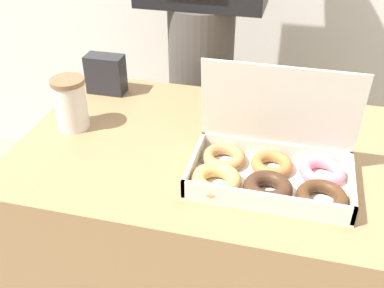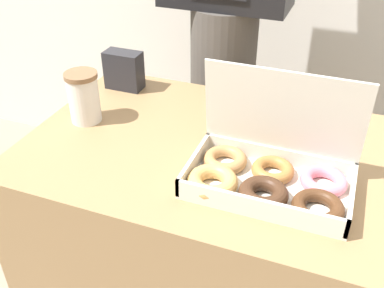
{
  "view_description": "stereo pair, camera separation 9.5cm",
  "coord_description": "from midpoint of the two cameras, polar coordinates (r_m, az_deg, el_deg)",
  "views": [
    {
      "loc": [
        0.16,
        -0.88,
        1.34
      ],
      "look_at": [
        -0.03,
        -0.11,
        0.82
      ],
      "focal_mm": 42.0,
      "sensor_mm": 36.0,
      "label": 1
    },
    {
      "loc": [
        0.25,
        -0.86,
        1.34
      ],
      "look_at": [
        -0.03,
        -0.11,
        0.82
      ],
      "focal_mm": 42.0,
      "sensor_mm": 36.0,
      "label": 2
    }
  ],
  "objects": [
    {
      "name": "coffee_cup",
      "position": [
        1.17,
        -17.45,
        4.85
      ],
      "size": [
        0.08,
        0.08,
        0.13
      ],
      "color": "silver",
      "rests_on": "table"
    },
    {
      "name": "donut_box",
      "position": [
        0.95,
        6.98,
        -3.13
      ],
      "size": [
        0.36,
        0.23,
        0.24
      ],
      "color": "silver",
      "rests_on": "table"
    },
    {
      "name": "napkin_holder",
      "position": [
        1.34,
        -12.94,
        8.6
      ],
      "size": [
        0.11,
        0.06,
        0.11
      ],
      "color": "#232328",
      "rests_on": "table"
    },
    {
      "name": "table",
      "position": [
        1.32,
        0.59,
        -13.92
      ],
      "size": [
        0.95,
        0.61,
        0.74
      ],
      "color": "#99754C",
      "rests_on": "ground_plane"
    }
  ]
}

